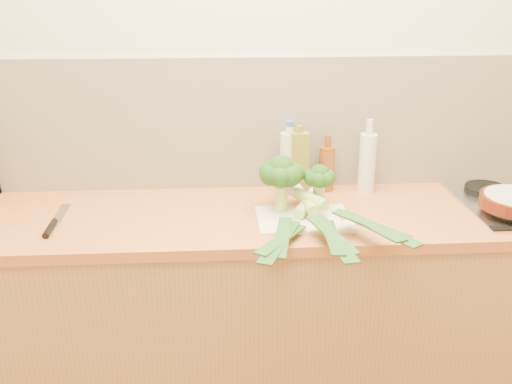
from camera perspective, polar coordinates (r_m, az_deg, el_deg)
room_shell at (r=2.35m, az=1.41°, el=6.81°), size 3.50×3.50×3.50m
counter at (r=2.37m, az=1.89°, el=-12.08°), size 3.20×0.62×0.90m
chopping_board at (r=2.09m, az=4.79°, el=-2.68°), size 0.34×0.25×0.01m
broccoli_left at (r=2.10m, az=2.55°, el=1.84°), size 0.17×0.17×0.21m
broccoli_right at (r=2.13m, az=6.35°, el=1.33°), size 0.12×0.12×0.18m
leek_front at (r=2.05m, az=4.20°, el=-2.33°), size 0.29×0.62×0.04m
leek_mid at (r=2.03m, az=5.89°, el=-2.05°), size 0.14×0.65×0.04m
leek_back at (r=2.06m, az=6.84°, el=-1.27°), size 0.41×0.61×0.04m
chefs_knife at (r=2.15m, az=-19.65°, el=-3.09°), size 0.04×0.32×0.02m
oil_tin at (r=2.31m, az=4.25°, el=2.91°), size 0.08×0.05×0.29m
glass_bottle at (r=2.37m, az=11.06°, el=2.98°), size 0.07×0.07×0.30m
amber_bottle at (r=2.37m, az=7.07°, el=2.44°), size 0.06×0.06×0.24m
water_bottle at (r=2.32m, az=3.32°, el=2.72°), size 0.08×0.08×0.28m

